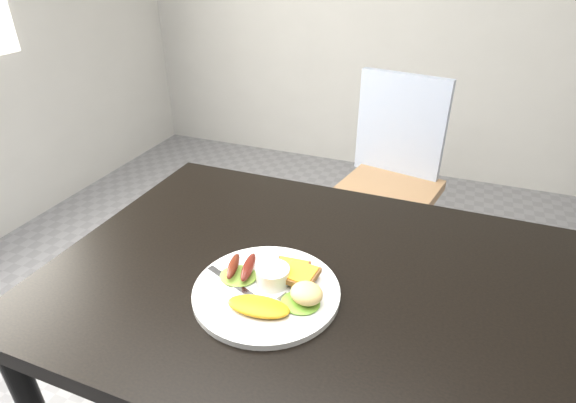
{
  "coord_description": "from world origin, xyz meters",
  "views": [
    {
      "loc": [
        0.19,
        -0.73,
        1.36
      ],
      "look_at": [
        -0.1,
        0.03,
        0.9
      ],
      "focal_mm": 28.0,
      "sensor_mm": 36.0,
      "label": 1
    }
  ],
  "objects_px": {
    "dining_table": "(329,285)",
    "dining_chair": "(387,192)",
    "plate": "(266,292)",
    "person": "(420,196)"
  },
  "relations": [
    {
      "from": "dining_table",
      "to": "person",
      "type": "height_order",
      "value": "person"
    },
    {
      "from": "plate",
      "to": "dining_chair",
      "type": "bearing_deg",
      "value": 86.05
    },
    {
      "from": "dining_chair",
      "to": "dining_table",
      "type": "bearing_deg",
      "value": -76.83
    },
    {
      "from": "dining_chair",
      "to": "person",
      "type": "bearing_deg",
      "value": -56.03
    },
    {
      "from": "plate",
      "to": "person",
      "type": "bearing_deg",
      "value": 72.32
    },
    {
      "from": "dining_table",
      "to": "person",
      "type": "distance_m",
      "value": 0.65
    },
    {
      "from": "dining_chair",
      "to": "plate",
      "type": "distance_m",
      "value": 1.14
    },
    {
      "from": "person",
      "to": "dining_table",
      "type": "bearing_deg",
      "value": 88.95
    },
    {
      "from": "dining_table",
      "to": "dining_chair",
      "type": "bearing_deg",
      "value": 91.55
    },
    {
      "from": "dining_chair",
      "to": "plate",
      "type": "xyz_separation_m",
      "value": [
        -0.08,
        -1.1,
        0.31
      ]
    }
  ]
}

